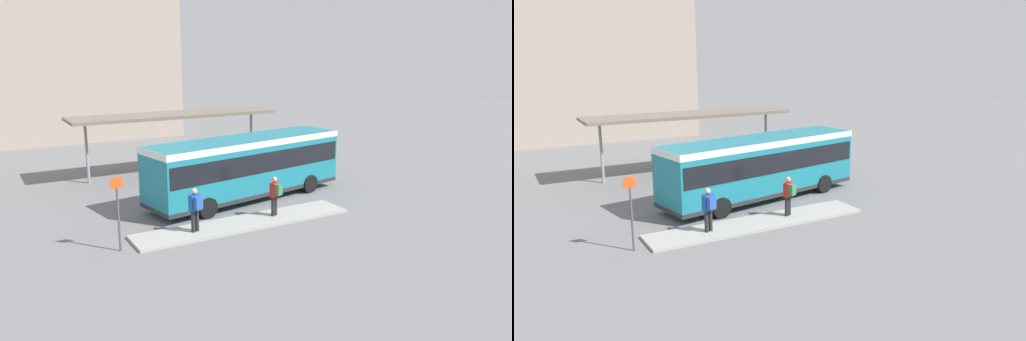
# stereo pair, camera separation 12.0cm
# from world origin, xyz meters

# --- Properties ---
(ground_plane) EXTENTS (120.00, 120.00, 0.00)m
(ground_plane) POSITION_xyz_m (0.00, 0.00, 0.00)
(ground_plane) COLOR slate
(curb_island) EXTENTS (9.71, 1.80, 0.12)m
(curb_island) POSITION_xyz_m (-1.95, -3.29, 0.06)
(curb_island) COLOR #9E9E99
(curb_island) RESTS_ON ground_plane
(city_bus) EXTENTS (10.74, 4.32, 3.09)m
(city_bus) POSITION_xyz_m (0.01, 0.00, 1.81)
(city_bus) COLOR #197284
(city_bus) RESTS_ON ground_plane
(pedestrian_waiting) EXTENTS (0.49, 0.54, 1.80)m
(pedestrian_waiting) POSITION_xyz_m (-4.25, -3.41, 1.15)
(pedestrian_waiting) COLOR #232328
(pedestrian_waiting) RESTS_ON curb_island
(pedestrian_companion) EXTENTS (0.53, 0.56, 1.76)m
(pedestrian_companion) POSITION_xyz_m (-0.41, -3.27, 1.13)
(pedestrian_companion) COLOR #232328
(pedestrian_companion) RESTS_ON curb_island
(bicycle_green) EXTENTS (0.48, 1.80, 0.77)m
(bicycle_green) POSITION_xyz_m (7.48, 5.00, 0.39)
(bicycle_green) COLOR black
(bicycle_green) RESTS_ON ground_plane
(bicycle_black) EXTENTS (0.48, 1.53, 0.66)m
(bicycle_black) POSITION_xyz_m (7.62, 5.69, 0.33)
(bicycle_black) COLOR black
(bicycle_black) RESTS_ON ground_plane
(bicycle_yellow) EXTENTS (0.48, 1.68, 0.72)m
(bicycle_yellow) POSITION_xyz_m (7.30, 6.38, 0.36)
(bicycle_yellow) COLOR black
(bicycle_yellow) RESTS_ON ground_plane
(station_shelter) EXTENTS (12.32, 2.95, 3.61)m
(station_shelter) POSITION_xyz_m (-0.92, 7.15, 3.48)
(station_shelter) COLOR #706656
(station_shelter) RESTS_ON ground_plane
(potted_planter_near_shelter) EXTENTS (0.94, 0.94, 1.31)m
(potted_planter_near_shelter) POSITION_xyz_m (-1.59, 4.58, 0.67)
(potted_planter_near_shelter) COLOR slate
(potted_planter_near_shelter) RESTS_ON ground_plane
(platform_sign) EXTENTS (0.44, 0.08, 2.80)m
(platform_sign) POSITION_xyz_m (-7.34, -3.57, 1.56)
(platform_sign) COLOR #4C4C51
(platform_sign) RESTS_ON ground_plane
(station_building) EXTENTS (18.42, 10.74, 18.22)m
(station_building) POSITION_xyz_m (-4.36, 25.51, 9.11)
(station_building) COLOR gray
(station_building) RESTS_ON ground_plane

